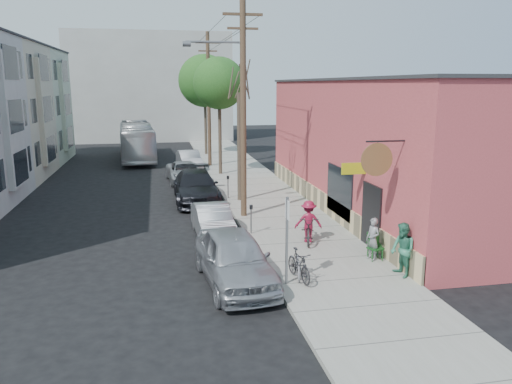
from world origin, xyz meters
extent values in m
plane|color=black|center=(0.00, 0.00, 0.00)|extent=(120.00, 120.00, 0.00)
cube|color=gray|center=(4.25, 11.00, 0.07)|extent=(4.50, 58.00, 0.15)
cube|color=#B54348|center=(9.00, 5.00, 3.25)|extent=(5.00, 20.00, 6.50)
cube|color=#2B2B2D|center=(9.00, 5.00, 6.55)|extent=(5.20, 20.20, 0.12)
cube|color=#D4BA84|center=(6.48, 5.00, 0.55)|extent=(0.10, 20.00, 1.10)
cube|color=black|center=(6.47, -1.00, 1.30)|extent=(0.10, 1.60, 2.60)
cube|color=black|center=(6.47, 2.50, 1.60)|extent=(0.08, 3.00, 2.20)
cylinder|color=brown|center=(5.55, -3.20, 3.90)|extent=(1.10, 0.06, 1.10)
cube|color=#AFB815|center=(6.00, -0.20, 3.10)|extent=(1.00, 0.08, 0.45)
cube|color=#AAA9A4|center=(-9.25, 10.00, 4.50)|extent=(1.10, 3.20, 7.00)
cube|color=#B5AE94|center=(-9.25, 18.00, 4.50)|extent=(1.10, 3.20, 7.00)
cube|color=#AAB69A|center=(-12.00, 26.00, 4.50)|extent=(6.00, 8.00, 9.00)
cube|color=#AAB69A|center=(-9.25, 26.00, 4.50)|extent=(1.10, 3.20, 7.00)
cube|color=#AAA9A4|center=(-2.00, 42.00, 6.00)|extent=(18.00, 8.00, 12.00)
cube|color=slate|center=(2.35, -3.94, 1.55)|extent=(0.07, 0.07, 2.80)
cube|color=silver|center=(2.35, -3.94, 2.55)|extent=(0.02, 0.45, 0.60)
cylinder|color=slate|center=(2.25, 1.57, 0.70)|extent=(0.06, 0.06, 1.10)
cylinder|color=black|center=(2.25, 1.57, 1.30)|extent=(0.14, 0.14, 0.18)
cylinder|color=slate|center=(2.25, 8.52, 0.70)|extent=(0.06, 0.06, 1.10)
cylinder|color=black|center=(2.25, 8.52, 1.30)|extent=(0.14, 0.14, 0.18)
cylinder|color=#503A28|center=(2.45, 4.58, 5.15)|extent=(0.28, 0.28, 10.00)
cube|color=#503A28|center=(2.45, 4.58, 9.35)|extent=(1.80, 0.12, 0.12)
cube|color=#503A28|center=(2.45, 4.58, 8.75)|extent=(1.40, 0.10, 0.10)
cylinder|color=slate|center=(-0.05, 4.58, 8.05)|extent=(0.35, 0.24, 0.24)
cylinder|color=#503A28|center=(2.45, 20.10, 5.15)|extent=(0.28, 0.28, 10.00)
cube|color=#503A28|center=(2.45, 20.10, 9.35)|extent=(1.80, 0.12, 0.12)
cube|color=#503A28|center=(2.45, 20.10, 8.75)|extent=(1.40, 0.10, 0.10)
cylinder|color=#44392C|center=(2.80, 7.91, 3.03)|extent=(0.24, 0.24, 5.76)
cylinder|color=#44392C|center=(2.80, 16.31, 3.09)|extent=(0.24, 0.24, 5.89)
sphere|color=#295D20|center=(2.80, 16.31, 6.40)|extent=(3.55, 3.55, 3.55)
cylinder|color=#44392C|center=(2.80, 26.73, 3.20)|extent=(0.24, 0.24, 6.11)
sphere|color=#295D20|center=(2.80, 26.73, 6.64)|extent=(4.62, 4.62, 4.62)
imported|color=gray|center=(5.93, -2.40, 0.92)|extent=(0.54, 0.65, 1.53)
imported|color=#317C5E|center=(6.20, -4.09, 1.05)|extent=(0.75, 0.92, 1.79)
imported|color=maroon|center=(4.28, 0.05, 0.99)|extent=(1.18, 0.81, 1.68)
imported|color=black|center=(4.28, 0.05, 0.70)|extent=(1.24, 2.21, 1.10)
imported|color=black|center=(2.81, -3.75, 0.65)|extent=(0.71, 1.72, 1.00)
imported|color=gray|center=(2.89, -3.43, 0.56)|extent=(0.89, 1.64, 0.82)
imported|color=#A6A7AE|center=(0.80, -3.28, 0.85)|extent=(2.46, 5.16, 1.70)
imported|color=#93969A|center=(0.68, 1.94, 0.67)|extent=(1.64, 4.16, 1.35)
imported|color=black|center=(0.48, 8.58, 0.83)|extent=(2.34, 5.73, 1.66)
imported|color=#A0A3A7|center=(0.21, 14.32, 0.66)|extent=(2.53, 4.90, 1.32)
imported|color=#9EA0A5|center=(0.80, 19.35, 0.71)|extent=(1.89, 4.41, 1.42)
imported|color=silver|center=(-3.25, 25.58, 1.58)|extent=(3.39, 11.46, 3.15)
camera|label=1|loc=(-1.46, -18.30, 6.30)|focal=35.00mm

